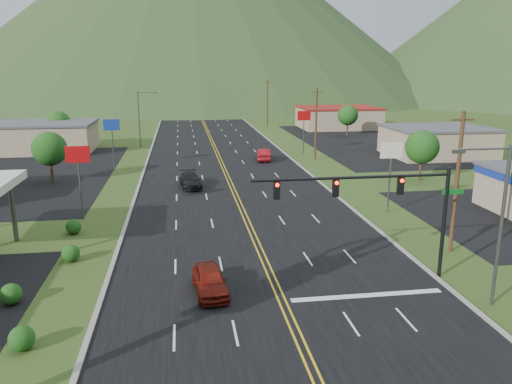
{
  "coord_description": "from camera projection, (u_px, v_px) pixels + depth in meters",
  "views": [
    {
      "loc": [
        -5.29,
        -13.22,
        12.91
      ],
      "look_at": [
        -0.35,
        19.65,
        4.5
      ],
      "focal_mm": 35.0,
      "sensor_mm": 36.0,
      "label": 1
    }
  ],
  "objects": [
    {
      "name": "traffic_signal",
      "position": [
        384.0,
        197.0,
        29.64
      ],
      "size": [
        13.1,
        0.43,
        7.0
      ],
      "color": "black",
      "rests_on": "ground"
    },
    {
      "name": "streetlight_east",
      "position": [
        497.0,
        216.0,
        26.53
      ],
      "size": [
        3.28,
        0.25,
        9.0
      ],
      "color": "#59595E",
      "rests_on": "ground"
    },
    {
      "name": "streetlight_west",
      "position": [
        141.0,
        115.0,
        80.75
      ],
      "size": [
        3.28,
        0.25,
        9.0
      ],
      "color": "#59595E",
      "rests_on": "ground"
    },
    {
      "name": "building_west_far",
      "position": [
        33.0,
        137.0,
        77.2
      ],
      "size": [
        18.4,
        11.4,
        4.5
      ],
      "color": "tan",
      "rests_on": "ground"
    },
    {
      "name": "building_east_mid",
      "position": [
        437.0,
        141.0,
        73.41
      ],
      "size": [
        14.4,
        11.4,
        4.3
      ],
      "color": "tan",
      "rests_on": "ground"
    },
    {
      "name": "building_east_far",
      "position": [
        338.0,
        117.0,
        106.36
      ],
      "size": [
        16.4,
        12.4,
        4.5
      ],
      "color": "tan",
      "rests_on": "ground"
    },
    {
      "name": "pole_sign_west_a",
      "position": [
        78.0,
        162.0,
        42.1
      ],
      "size": [
        2.0,
        0.18,
        6.4
      ],
      "color": "#59595E",
      "rests_on": "ground"
    },
    {
      "name": "pole_sign_west_b",
      "position": [
        112.0,
        130.0,
        63.19
      ],
      "size": [
        2.0,
        0.18,
        6.4
      ],
      "color": "#59595E",
      "rests_on": "ground"
    },
    {
      "name": "pole_sign_east_a",
      "position": [
        391.0,
        158.0,
        44.08
      ],
      "size": [
        2.0,
        0.18,
        6.4
      ],
      "color": "#59595E",
      "rests_on": "ground"
    },
    {
      "name": "pole_sign_east_b",
      "position": [
        304.0,
        120.0,
        74.76
      ],
      "size": [
        2.0,
        0.18,
        6.4
      ],
      "color": "#59595E",
      "rests_on": "ground"
    },
    {
      "name": "tree_west_a",
      "position": [
        49.0,
        149.0,
        55.9
      ],
      "size": [
        3.84,
        3.84,
        5.82
      ],
      "color": "#382314",
      "rests_on": "ground"
    },
    {
      "name": "tree_west_b",
      "position": [
        59.0,
        123.0,
        81.07
      ],
      "size": [
        3.84,
        3.84,
        5.82
      ],
      "color": "#382314",
      "rests_on": "ground"
    },
    {
      "name": "tree_east_a",
      "position": [
        422.0,
        147.0,
        57.17
      ],
      "size": [
        3.84,
        3.84,
        5.82
      ],
      "color": "#382314",
      "rests_on": "ground"
    },
    {
      "name": "tree_east_b",
      "position": [
        348.0,
        115.0,
        94.17
      ],
      "size": [
        3.84,
        3.84,
        5.82
      ],
      "color": "#382314",
      "rests_on": "ground"
    },
    {
      "name": "utility_pole_a",
      "position": [
        457.0,
        182.0,
        34.55
      ],
      "size": [
        1.6,
        0.28,
        10.0
      ],
      "color": "#382314",
      "rests_on": "ground"
    },
    {
      "name": "utility_pole_b",
      "position": [
        316.0,
        123.0,
        70.02
      ],
      "size": [
        1.6,
        0.28,
        10.0
      ],
      "color": "#382314",
      "rests_on": "ground"
    },
    {
      "name": "utility_pole_c",
      "position": [
        267.0,
        103.0,
        108.36
      ],
      "size": [
        1.6,
        0.28,
        10.0
      ],
      "color": "#382314",
      "rests_on": "ground"
    },
    {
      "name": "utility_pole_d",
      "position": [
        244.0,
        93.0,
        146.71
      ],
      "size": [
        1.6,
        0.28,
        10.0
      ],
      "color": "#382314",
      "rests_on": "ground"
    },
    {
      "name": "car_red_near",
      "position": [
        210.0,
        281.0,
        29.0
      ],
      "size": [
        2.18,
        4.62,
        1.53
      ],
      "primitive_type": "imported",
      "rotation": [
        0.0,
        0.0,
        0.09
      ],
      "color": "maroon",
      "rests_on": "ground"
    },
    {
      "name": "car_dark_mid",
      "position": [
        191.0,
        181.0,
        54.43
      ],
      "size": [
        2.58,
        5.32,
        1.49
      ],
      "primitive_type": "imported",
      "rotation": [
        0.0,
        0.0,
        0.1
      ],
      "color": "black",
      "rests_on": "ground"
    },
    {
      "name": "car_red_far",
      "position": [
        264.0,
        155.0,
        70.0
      ],
      "size": [
        2.34,
        5.15,
        1.64
      ],
      "primitive_type": "imported",
      "rotation": [
        0.0,
        0.0,
        3.02
      ],
      "color": "#A11118",
      "rests_on": "ground"
    }
  ]
}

